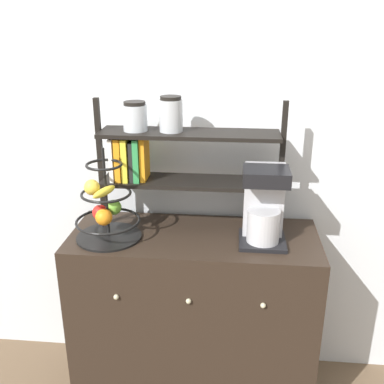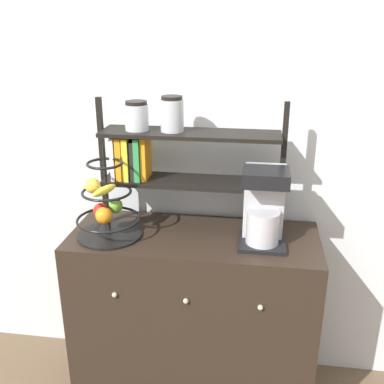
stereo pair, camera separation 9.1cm
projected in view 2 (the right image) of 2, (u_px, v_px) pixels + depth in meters
name	position (u px, v px, depth m)	size (l,w,h in m)	color
wall_back	(202.00, 137.00, 2.22)	(7.00, 0.05, 2.60)	silver
sideboard	(194.00, 315.00, 2.26)	(1.17, 0.49, 0.90)	black
coffee_maker	(264.00, 207.00, 1.98)	(0.21, 0.21, 0.35)	black
fruit_stand	(106.00, 209.00, 2.05)	(0.30, 0.30, 0.43)	black
shelf_hutch	(164.00, 148.00, 2.06)	(0.86, 0.20, 0.63)	black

